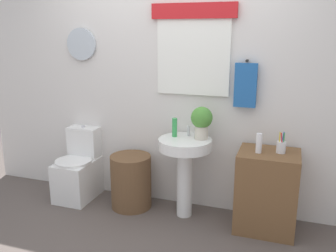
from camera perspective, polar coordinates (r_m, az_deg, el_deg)
back_wall at (r=3.62m, az=0.65°, el=7.55°), size 4.40×0.18×2.60m
toilet at (r=4.05m, az=-13.88°, el=-6.89°), size 0.38×0.51×0.77m
laundry_hamper at (r=3.75m, az=-5.86°, el=-8.69°), size 0.41×0.41×0.55m
pedestal_sink at (r=3.44m, az=2.68°, el=-5.22°), size 0.50×0.50×0.78m
faucet at (r=3.48m, az=3.29°, el=-0.75°), size 0.03×0.03×0.10m
wooden_cabinet at (r=3.41m, az=15.31°, el=-9.89°), size 0.53×0.44×0.74m
soap_bottle at (r=3.44m, az=1.05°, el=-0.22°), size 0.05×0.05×0.18m
potted_plant at (r=3.36m, az=5.34°, el=0.88°), size 0.20×0.20×0.31m
lotion_bottle at (r=3.22m, az=14.17°, el=-2.64°), size 0.05×0.05×0.17m
toothbrush_cup at (r=3.28m, az=17.44°, el=-3.15°), size 0.08×0.08×0.19m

